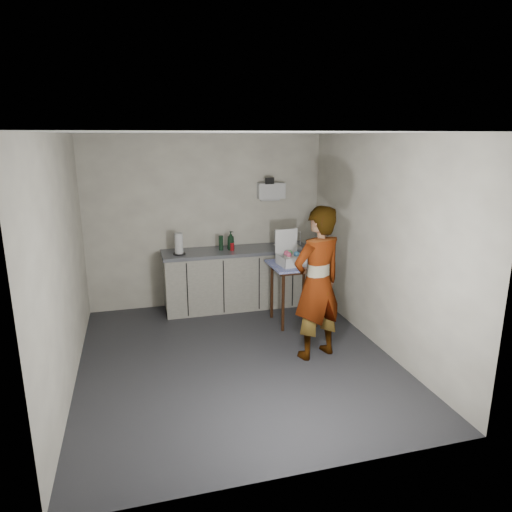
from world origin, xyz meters
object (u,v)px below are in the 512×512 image
object	(u,v)px
dish_rack	(287,243)
bakery_box	(291,257)
dark_bottle	(221,243)
soda_can	(232,247)
kitchen_counter	(237,280)
side_table	(294,272)
soap_bottle	(231,241)
standing_man	(317,283)
paper_towel	(179,244)

from	to	relation	value
dish_rack	bakery_box	bearing A→B (deg)	-105.41
dark_bottle	soda_can	bearing A→B (deg)	-21.08
kitchen_counter	dish_rack	bearing A→B (deg)	-3.76
dark_bottle	dish_rack	distance (m)	1.02
side_table	soap_bottle	world-z (taller)	soap_bottle
soap_bottle	bakery_box	world-z (taller)	bakery_box
kitchen_counter	dish_rack	distance (m)	0.95
standing_man	dark_bottle	size ratio (longest dim) A/B	8.26
side_table	soap_bottle	distance (m)	1.13
kitchen_counter	soda_can	xyz separation A→B (m)	(-0.08, -0.04, 0.54)
soda_can	bakery_box	xyz separation A→B (m)	(0.65, -0.79, -0.00)
side_table	dish_rack	size ratio (longest dim) A/B	2.33
kitchen_counter	dark_bottle	world-z (taller)	dark_bottle
kitchen_counter	dark_bottle	size ratio (longest dim) A/B	10.15
bakery_box	standing_man	bearing A→B (deg)	-97.39
dark_bottle	dish_rack	size ratio (longest dim) A/B	0.60
dish_rack	bakery_box	world-z (taller)	bakery_box
dish_rack	soap_bottle	bearing A→B (deg)	176.92
side_table	dark_bottle	bearing A→B (deg)	135.00
soap_bottle	bakery_box	bearing A→B (deg)	-51.65
soap_bottle	dark_bottle	xyz separation A→B (m)	(-0.14, 0.02, -0.03)
soda_can	paper_towel	size ratio (longest dim) A/B	0.37
soap_bottle	dark_bottle	size ratio (longest dim) A/B	1.29
standing_man	paper_towel	xyz separation A→B (m)	(-1.41, 1.78, 0.15)
standing_man	bakery_box	world-z (taller)	standing_man
soda_can	standing_man	bearing A→B (deg)	-71.16
side_table	soap_bottle	size ratio (longest dim) A/B	3.01
standing_man	soap_bottle	xyz separation A→B (m)	(-0.63, 1.85, 0.14)
kitchen_counter	paper_towel	world-z (taller)	paper_towel
soap_bottle	dish_rack	world-z (taller)	soap_bottle
paper_towel	kitchen_counter	bearing A→B (deg)	5.09
soda_can	dish_rack	world-z (taller)	dish_rack
soap_bottle	dish_rack	distance (m)	0.88
side_table	soda_can	xyz separation A→B (m)	(-0.71, 0.78, 0.22)
kitchen_counter	bakery_box	bearing A→B (deg)	-55.97
side_table	kitchen_counter	bearing A→B (deg)	126.42
standing_man	soap_bottle	bearing A→B (deg)	-88.90
standing_man	dish_rack	world-z (taller)	standing_man
standing_man	dish_rack	distance (m)	1.82
soda_can	dish_rack	bearing A→B (deg)	-0.50
soap_bottle	paper_towel	distance (m)	0.78
standing_man	bakery_box	xyz separation A→B (m)	(0.03, 1.02, 0.05)
soap_bottle	soda_can	distance (m)	0.09
bakery_box	paper_towel	bearing A→B (deg)	146.39
paper_towel	dish_rack	world-z (taller)	paper_towel
kitchen_counter	soap_bottle	world-z (taller)	soap_bottle
standing_man	bakery_box	bearing A→B (deg)	-109.25
side_table	soda_can	bearing A→B (deg)	131.44
kitchen_counter	soda_can	distance (m)	0.55
soap_bottle	bakery_box	distance (m)	1.06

